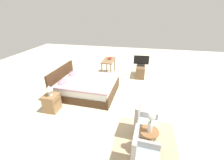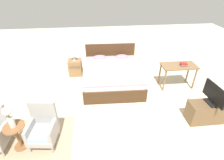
{
  "view_description": "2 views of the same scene",
  "coord_description": "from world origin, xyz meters",
  "px_view_note": "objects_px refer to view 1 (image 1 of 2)",
  "views": [
    {
      "loc": [
        -4.49,
        -0.82,
        2.94
      ],
      "look_at": [
        0.28,
        0.18,
        0.61
      ],
      "focal_mm": 24.0,
      "sensor_mm": 36.0,
      "label": 1
    },
    {
      "loc": [
        -0.35,
        -3.66,
        3.13
      ],
      "look_at": [
        0.06,
        0.16,
        0.72
      ],
      "focal_mm": 28.0,
      "sensor_mm": 36.0,
      "label": 2
    }
  ],
  "objects_px": {
    "bed": "(86,86)",
    "tv_flatscreen": "(141,61)",
    "armchair_by_window_left": "(143,157)",
    "book_stack": "(110,58)",
    "tv_stand": "(140,71)",
    "vanity_desk": "(109,62)",
    "armchair_by_window_right": "(144,123)",
    "flower_vase": "(151,120)",
    "side_table": "(148,139)",
    "table_lamp": "(49,89)",
    "nightstand": "(52,103)"
  },
  "relations": [
    {
      "from": "table_lamp",
      "to": "tv_flatscreen",
      "type": "relative_size",
      "value": 0.48
    },
    {
      "from": "tv_stand",
      "to": "tv_flatscreen",
      "type": "xyz_separation_m",
      "value": [
        0.0,
        0.0,
        0.51
      ]
    },
    {
      "from": "bed",
      "to": "tv_flatscreen",
      "type": "xyz_separation_m",
      "value": [
        2.1,
        -1.96,
        0.47
      ]
    },
    {
      "from": "flower_vase",
      "to": "armchair_by_window_left",
      "type": "bearing_deg",
      "value": 167.92
    },
    {
      "from": "side_table",
      "to": "table_lamp",
      "type": "height_order",
      "value": "table_lamp"
    },
    {
      "from": "bed",
      "to": "tv_stand",
      "type": "height_order",
      "value": "bed"
    },
    {
      "from": "tv_flatscreen",
      "to": "vanity_desk",
      "type": "height_order",
      "value": "tv_flatscreen"
    },
    {
      "from": "bed",
      "to": "armchair_by_window_left",
      "type": "xyz_separation_m",
      "value": [
        -2.65,
        -2.18,
        0.09
      ]
    },
    {
      "from": "flower_vase",
      "to": "vanity_desk",
      "type": "height_order",
      "value": "flower_vase"
    },
    {
      "from": "vanity_desk",
      "to": "armchair_by_window_right",
      "type": "bearing_deg",
      "value": -154.41
    },
    {
      "from": "bed",
      "to": "book_stack",
      "type": "bearing_deg",
      "value": -12.72
    },
    {
      "from": "side_table",
      "to": "tv_flatscreen",
      "type": "distance_m",
      "value": 4.3
    },
    {
      "from": "tv_flatscreen",
      "to": "nightstand",
      "type": "bearing_deg",
      "value": 141.84
    },
    {
      "from": "nightstand",
      "to": "tv_flatscreen",
      "type": "distance_m",
      "value": 4.26
    },
    {
      "from": "table_lamp",
      "to": "vanity_desk",
      "type": "height_order",
      "value": "table_lamp"
    },
    {
      "from": "bed",
      "to": "book_stack",
      "type": "xyz_separation_m",
      "value": [
        2.08,
        -0.47,
        0.49
      ]
    },
    {
      "from": "armchair_by_window_left",
      "to": "flower_vase",
      "type": "relative_size",
      "value": 1.93
    },
    {
      "from": "book_stack",
      "to": "tv_flatscreen",
      "type": "bearing_deg",
      "value": -89.25
    },
    {
      "from": "armchair_by_window_right",
      "to": "flower_vase",
      "type": "distance_m",
      "value": 0.71
    },
    {
      "from": "armchair_by_window_left",
      "to": "book_stack",
      "type": "relative_size",
      "value": 4.32
    },
    {
      "from": "table_lamp",
      "to": "vanity_desk",
      "type": "relative_size",
      "value": 0.32
    },
    {
      "from": "side_table",
      "to": "vanity_desk",
      "type": "distance_m",
      "value": 4.53
    },
    {
      "from": "bed",
      "to": "armchair_by_window_right",
      "type": "xyz_separation_m",
      "value": [
        -1.68,
        -2.18,
        0.09
      ]
    },
    {
      "from": "side_table",
      "to": "table_lamp",
      "type": "distance_m",
      "value": 3.11
    },
    {
      "from": "flower_vase",
      "to": "tv_stand",
      "type": "xyz_separation_m",
      "value": [
        4.26,
        0.32,
        -0.63
      ]
    },
    {
      "from": "armchair_by_window_right",
      "to": "vanity_desk",
      "type": "distance_m",
      "value": 4.05
    },
    {
      "from": "bed",
      "to": "table_lamp",
      "type": "distance_m",
      "value": 1.47
    },
    {
      "from": "flower_vase",
      "to": "book_stack",
      "type": "distance_m",
      "value": 4.62
    },
    {
      "from": "armchair_by_window_left",
      "to": "flower_vase",
      "type": "bearing_deg",
      "value": -12.08
    },
    {
      "from": "armchair_by_window_right",
      "to": "table_lamp",
      "type": "bearing_deg",
      "value": 80.96
    },
    {
      "from": "armchair_by_window_right",
      "to": "book_stack",
      "type": "xyz_separation_m",
      "value": [
        3.76,
        1.71,
        0.4
      ]
    },
    {
      "from": "side_table",
      "to": "vanity_desk",
      "type": "height_order",
      "value": "vanity_desk"
    },
    {
      "from": "armchair_by_window_left",
      "to": "book_stack",
      "type": "bearing_deg",
      "value": 19.9
    },
    {
      "from": "armchair_by_window_right",
      "to": "tv_flatscreen",
      "type": "relative_size",
      "value": 1.33
    },
    {
      "from": "armchair_by_window_left",
      "to": "nightstand",
      "type": "xyz_separation_m",
      "value": [
        1.42,
        2.83,
        -0.11
      ]
    },
    {
      "from": "armchair_by_window_left",
      "to": "nightstand",
      "type": "bearing_deg",
      "value": 63.41
    },
    {
      "from": "armchair_by_window_left",
      "to": "flower_vase",
      "type": "xyz_separation_m",
      "value": [
        0.48,
        -0.1,
        0.51
      ]
    },
    {
      "from": "vanity_desk",
      "to": "side_table",
      "type": "bearing_deg",
      "value": -155.92
    },
    {
      "from": "side_table",
      "to": "nightstand",
      "type": "relative_size",
      "value": 1.08
    },
    {
      "from": "tv_flatscreen",
      "to": "book_stack",
      "type": "bearing_deg",
      "value": 90.75
    },
    {
      "from": "bed",
      "to": "book_stack",
      "type": "height_order",
      "value": "bed"
    },
    {
      "from": "nightstand",
      "to": "vanity_desk",
      "type": "height_order",
      "value": "vanity_desk"
    },
    {
      "from": "side_table",
      "to": "tv_flatscreen",
      "type": "height_order",
      "value": "tv_flatscreen"
    },
    {
      "from": "nightstand",
      "to": "table_lamp",
      "type": "bearing_deg",
      "value": 90.0
    },
    {
      "from": "armchair_by_window_right",
      "to": "tv_flatscreen",
      "type": "height_order",
      "value": "tv_flatscreen"
    },
    {
      "from": "tv_stand",
      "to": "tv_flatscreen",
      "type": "height_order",
      "value": "tv_flatscreen"
    },
    {
      "from": "tv_stand",
      "to": "vanity_desk",
      "type": "xyz_separation_m",
      "value": [
        -0.13,
        1.52,
        0.37
      ]
    },
    {
      "from": "tv_flatscreen",
      "to": "book_stack",
      "type": "relative_size",
      "value": 3.25
    },
    {
      "from": "side_table",
      "to": "vanity_desk",
      "type": "relative_size",
      "value": 0.57
    },
    {
      "from": "armchair_by_window_right",
      "to": "nightstand",
      "type": "bearing_deg",
      "value": 80.96
    }
  ]
}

